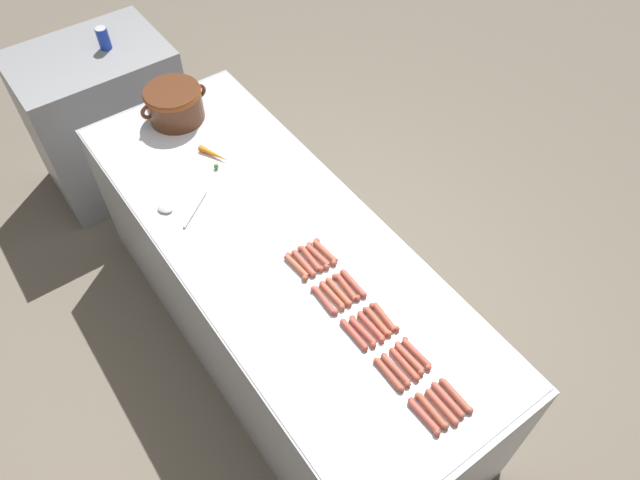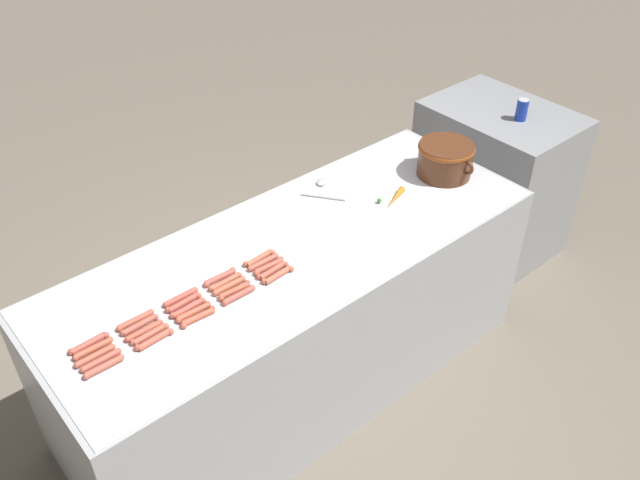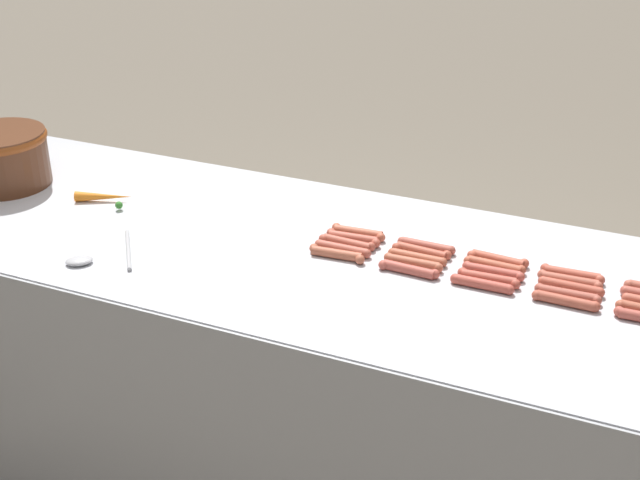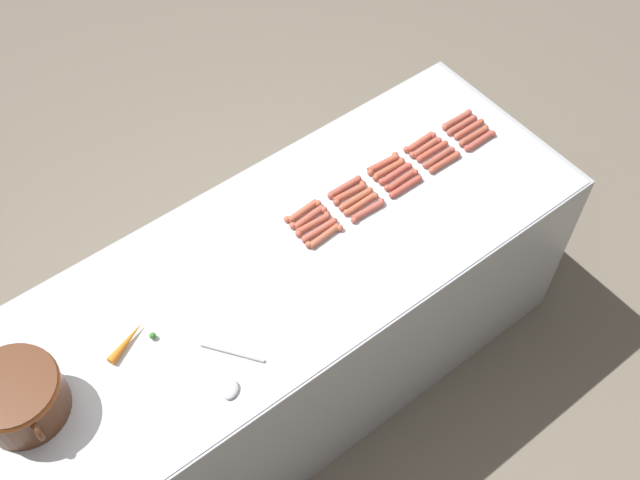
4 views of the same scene
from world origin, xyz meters
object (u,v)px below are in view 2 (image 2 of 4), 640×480
hot_dog_14 (269,266)px  hot_dog_15 (101,360)px  hot_dog_24 (278,275)px  hot_dog_13 (229,286)px  bean_pot (445,157)px  hot_dog_19 (273,271)px  hot_dog_23 (239,295)px  carrot (395,198)px  hot_dog_1 (135,320)px  hot_dog_9 (263,262)px  hot_dog_16 (150,334)px  hot_dog_6 (139,325)px  hot_dog_18 (234,290)px  hot_dog_4 (259,258)px  hot_dog_21 (154,340)px  hot_dog_2 (181,297)px  back_cabinet (493,179)px  hot_dog_0 (89,343)px  hot_dog_10 (95,356)px  hot_dog_5 (93,349)px  soda_can (522,110)px  hot_dog_20 (104,367)px  hot_dog_8 (225,282)px  hot_dog_3 (220,277)px  serving_spoon (322,187)px  hot_dog_12 (188,308)px  hot_dog_11 (144,331)px  hot_dog_17 (193,312)px  hot_dog_7 (183,303)px  hot_dog_22 (198,317)px

hot_dog_14 → hot_dog_15: size_ratio=1.00×
hot_dog_24 → hot_dog_13: bearing=-111.2°
bean_pot → hot_dog_19: bearing=-87.1°
hot_dog_23 → carrot: 0.98m
hot_dog_1 → hot_dog_9: 0.59m
hot_dog_16 → hot_dog_19: size_ratio=1.00×
hot_dog_6 → hot_dog_24: bearing=79.3°
hot_dog_14 → hot_dog_15: same height
hot_dog_6 → carrot: 1.36m
hot_dog_13 → hot_dog_14: (0.00, 0.20, 0.00)m
hot_dog_18 → hot_dog_24: (0.04, 0.19, 0.00)m
hot_dog_4 → hot_dog_21: 0.60m
hot_dog_2 → hot_dog_21: 0.24m
back_cabinet → hot_dog_13: back_cabinet is taller
hot_dog_14 → carrot: 0.78m
hot_dog_0 → hot_dog_10: same height
hot_dog_5 → soda_can: 2.65m
hot_dog_23 → bean_pot: (-0.09, 1.34, 0.09)m
hot_dog_10 → soda_can: soda_can is taller
hot_dog_4 → hot_dog_20: same height
hot_dog_13 → hot_dog_21: 0.39m
hot_dog_19 → hot_dog_23: same height
hot_dog_8 → hot_dog_23: (0.10, -0.00, 0.00)m
hot_dog_3 → hot_dog_6: (0.04, -0.39, 0.00)m
hot_dog_18 → serving_spoon: hot_dog_18 is taller
hot_dog_12 → hot_dog_3: bearing=110.5°
hot_dog_11 → hot_dog_23: 0.39m
hot_dog_13 → hot_dog_23: (0.07, -0.00, 0.00)m
hot_dog_1 → hot_dog_12: bearing=69.2°
hot_dog_24 → hot_dog_6: bearing=-100.7°
hot_dog_18 → carrot: bearing=92.9°
hot_dog_3 → hot_dog_10: same height
hot_dog_19 → bean_pot: bearing=92.9°
hot_dog_5 → hot_dog_16: (0.07, 0.20, 0.00)m
hot_dog_4 → hot_dog_17: size_ratio=1.00×
hot_dog_11 → bean_pot: bearing=90.8°
soda_can → hot_dog_7: bearing=-88.7°
hot_dog_14 → hot_dog_19: 0.03m
hot_dog_2 → hot_dog_18: bearing=60.5°
hot_dog_13 → hot_dog_3: bearing=179.4°
hot_dog_23 → back_cabinet: bearing=97.6°
hot_dog_8 → hot_dog_17: bearing=-70.7°
hot_dog_11 → hot_dog_7: bearing=101.1°
hot_dog_22 → hot_dog_17: bearing=179.5°
hot_dog_7 → bean_pot: 1.54m
hot_dog_10 → hot_dog_20: bearing=1.4°
serving_spoon → hot_dog_8: bearing=-69.4°
hot_dog_3 → hot_dog_19: same height
hot_dog_18 → carrot: size_ratio=0.92×
hot_dog_22 → hot_dog_20: bearing=-90.2°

